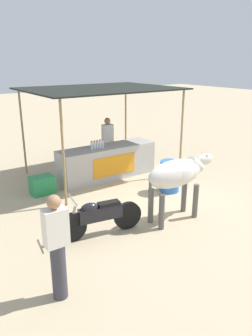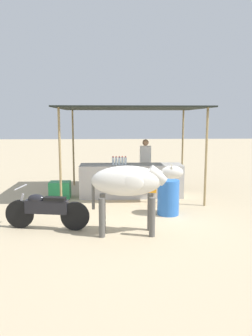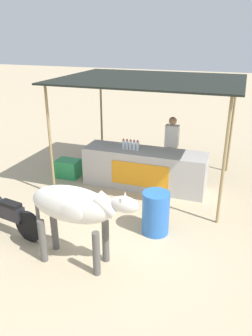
# 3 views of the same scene
# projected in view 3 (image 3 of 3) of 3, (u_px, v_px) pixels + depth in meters

# --- Properties ---
(ground_plane) EXTENTS (60.00, 60.00, 0.00)m
(ground_plane) POSITION_uv_depth(u_px,v_px,m) (112.00, 232.00, 6.35)
(ground_plane) COLOR tan
(stall_counter) EXTENTS (3.00, 0.82, 0.96)m
(stall_counter) POSITION_uv_depth(u_px,v_px,m) (144.00, 169.00, 8.08)
(stall_counter) COLOR #B2ADA8
(stall_counter) RESTS_ON ground
(stall_awning) EXTENTS (4.20, 3.20, 2.62)m
(stall_awning) POSITION_uv_depth(u_px,v_px,m) (150.00, 83.00, 7.57)
(stall_awning) COLOR black
(stall_awning) RESTS_ON ground
(water_bottle_row) EXTENTS (0.43, 0.07, 0.25)m
(water_bottle_row) POSITION_uv_depth(u_px,v_px,m) (130.00, 145.00, 7.92)
(water_bottle_row) COLOR silver
(water_bottle_row) RESTS_ON stall_counter
(vendor_behind_counter) EXTENTS (0.34, 0.22, 1.65)m
(vendor_behind_counter) POSITION_uv_depth(u_px,v_px,m) (171.00, 147.00, 8.44)
(vendor_behind_counter) COLOR #383842
(vendor_behind_counter) RESTS_ON ground
(cooler_box) EXTENTS (0.60, 0.44, 0.48)m
(cooler_box) POSITION_uv_depth(u_px,v_px,m) (68.00, 168.00, 8.73)
(cooler_box) COLOR #268C4C
(cooler_box) RESTS_ON ground
(water_barrel) EXTENTS (0.52, 0.52, 0.84)m
(water_barrel) POSITION_uv_depth(u_px,v_px,m) (156.00, 213.00, 6.21)
(water_barrel) COLOR blue
(water_barrel) RESTS_ON ground
(cow) EXTENTS (1.82, 0.54, 1.44)m
(cow) POSITION_uv_depth(u_px,v_px,m) (75.00, 208.00, 5.15)
(cow) COLOR silver
(cow) RESTS_ON ground
(motorcycle_parked) EXTENTS (1.79, 0.55, 0.90)m
(motorcycle_parked) POSITION_uv_depth(u_px,v_px,m) (4.00, 212.00, 6.23)
(motorcycle_parked) COLOR black
(motorcycle_parked) RESTS_ON ground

